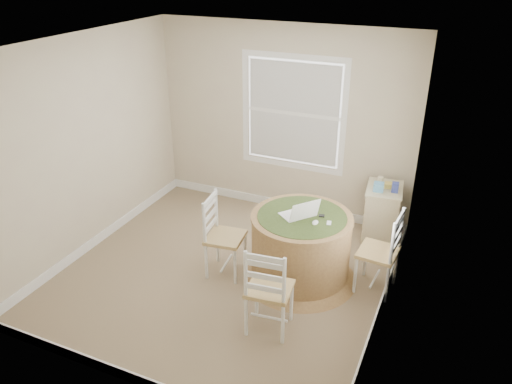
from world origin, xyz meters
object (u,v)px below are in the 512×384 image
at_px(round_table, 301,245).
at_px(chair_near, 270,288).
at_px(laptop, 299,214).
at_px(corner_chest, 381,215).
at_px(chair_right, 378,252).
at_px(chair_left, 225,237).

height_order(round_table, chair_near, chair_near).
xyz_separation_m(laptop, corner_chest, (0.71, 1.17, -0.45)).
height_order(round_table, corner_chest, round_table).
bearing_deg(round_table, chair_near, -101.96).
bearing_deg(laptop, chair_near, 40.65).
bearing_deg(chair_right, laptop, -74.92).
distance_m(chair_right, corner_chest, 1.02).
relative_size(laptop, corner_chest, 0.61).
height_order(round_table, chair_left, chair_left).
distance_m(round_table, chair_near, 0.92).
relative_size(round_table, chair_right, 1.37).
relative_size(chair_left, laptop, 2.04).
height_order(chair_near, chair_right, same).
height_order(chair_right, corner_chest, chair_right).
xyz_separation_m(round_table, corner_chest, (0.68, 1.15, -0.05)).
relative_size(round_table, chair_near, 1.37).
xyz_separation_m(chair_right, laptop, (-0.86, -0.16, 0.36)).
bearing_deg(chair_left, round_table, -80.34).
relative_size(chair_right, corner_chest, 1.24).
bearing_deg(chair_left, corner_chest, -53.95).
distance_m(chair_near, chair_right, 1.35).
distance_m(chair_near, laptop, 0.98).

